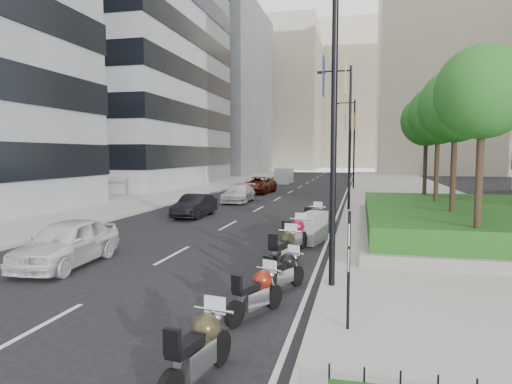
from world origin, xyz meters
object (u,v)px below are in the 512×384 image
(lamp_post_1, at_px, (347,130))
(delivery_van, at_px, (284,176))
(lamp_post_0, at_px, (328,97))
(car_c, at_px, (239,193))
(motorcycle_3, at_px, (284,250))
(car_a, at_px, (67,242))
(motorcycle_5, at_px, (312,228))
(car_b, at_px, (195,206))
(motorcycle_1, at_px, (257,293))
(motorcycle_2, at_px, (283,272))
(car_d, at_px, (258,185))
(motorcycle_0, at_px, (199,349))
(motorcycle_6, at_px, (314,219))
(parking_sign, at_px, (349,264))
(lamp_post_2, at_px, (353,139))
(motorcycle_4, at_px, (295,236))

(lamp_post_1, xyz_separation_m, delivery_van, (-8.34, 26.29, -4.19))
(lamp_post_0, distance_m, car_c, 22.82)
(motorcycle_3, relative_size, car_a, 0.53)
(motorcycle_5, xyz_separation_m, car_b, (-7.34, 6.01, 0.05))
(car_c, bearing_deg, motorcycle_1, -75.30)
(motorcycle_5, bearing_deg, motorcycle_2, -168.74)
(car_d, bearing_deg, motorcycle_0, -75.03)
(motorcycle_6, bearing_deg, car_a, 150.95)
(parking_sign, bearing_deg, lamp_post_0, 102.33)
(motorcycle_1, bearing_deg, delivery_van, 32.22)
(motorcycle_0, distance_m, motorcycle_1, 3.11)
(lamp_post_0, distance_m, car_b, 15.68)
(parking_sign, height_order, car_c, parking_sign)
(delivery_van, bearing_deg, motorcycle_2, -80.29)
(motorcycle_6, height_order, car_c, car_c)
(car_c, relative_size, car_d, 0.86)
(motorcycle_6, bearing_deg, car_c, 42.65)
(lamp_post_1, bearing_deg, motorcycle_2, -93.55)
(lamp_post_2, xyz_separation_m, motorcycle_2, (-1.08, -35.38, -4.54))
(lamp_post_1, bearing_deg, motorcycle_5, -95.65)
(motorcycle_3, bearing_deg, motorcycle_1, -165.60)
(motorcycle_5, bearing_deg, motorcycle_0, -170.92)
(lamp_post_0, height_order, motorcycle_3, lamp_post_0)
(parking_sign, distance_m, motorcycle_6, 11.86)
(lamp_post_2, distance_m, motorcycle_2, 35.68)
(motorcycle_1, bearing_deg, parking_sign, -84.47)
(lamp_post_1, height_order, motorcycle_1, lamp_post_1)
(lamp_post_1, distance_m, lamp_post_2, 18.00)
(delivery_van, bearing_deg, motorcycle_0, -81.81)
(motorcycle_3, bearing_deg, car_a, 110.75)
(parking_sign, height_order, motorcycle_0, parking_sign)
(motorcycle_2, bearing_deg, car_c, 42.76)
(motorcycle_6, bearing_deg, motorcycle_2, -165.82)
(parking_sign, xyz_separation_m, car_d, (-9.05, 31.94, -0.71))
(car_c, bearing_deg, motorcycle_2, -73.25)
(motorcycle_6, bearing_deg, car_d, 32.97)
(car_a, bearing_deg, motorcycle_0, -45.64)
(motorcycle_1, distance_m, motorcycle_2, 1.99)
(motorcycle_6, relative_size, car_a, 0.53)
(motorcycle_1, relative_size, car_a, 0.43)
(parking_sign, distance_m, motorcycle_0, 3.42)
(lamp_post_2, height_order, motorcycle_1, lamp_post_2)
(lamp_post_2, relative_size, car_c, 1.95)
(parking_sign, bearing_deg, car_b, 120.25)
(lamp_post_1, xyz_separation_m, motorcycle_4, (-1.45, -12.65, -4.43))
(motorcycle_5, height_order, car_b, car_b)
(lamp_post_2, bearing_deg, lamp_post_1, -90.00)
(car_c, distance_m, car_d, 8.05)
(motorcycle_3, xyz_separation_m, motorcycle_6, (0.22, 6.93, -0.00))
(motorcycle_2, xyz_separation_m, car_c, (-6.96, 21.28, 0.14))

